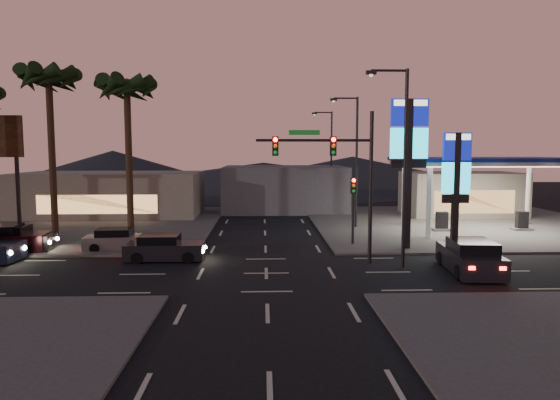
{
  "coord_description": "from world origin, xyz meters",
  "views": [
    {
      "loc": [
        -0.16,
        -23.87,
        5.96
      ],
      "look_at": [
        0.88,
        6.06,
        3.0
      ],
      "focal_mm": 32.0,
      "sensor_mm": 36.0,
      "label": 1
    }
  ],
  "objects_px": {
    "car_lane_a_front": "(164,248)",
    "suv_station": "(470,257)",
    "gas_station": "(484,163)",
    "car_lane_b_front": "(118,240)",
    "pylon_sign_short": "(456,173)",
    "car_lane_b_rear": "(2,240)",
    "pylon_sign_tall": "(409,143)",
    "traffic_signal_mast": "(338,165)",
    "car_lane_b_mid": "(11,240)"
  },
  "relations": [
    {
      "from": "car_lane_a_front",
      "to": "car_lane_b_mid",
      "type": "relative_size",
      "value": 0.9
    },
    {
      "from": "pylon_sign_short",
      "to": "car_lane_b_mid",
      "type": "bearing_deg",
      "value": 177.35
    },
    {
      "from": "traffic_signal_mast",
      "to": "suv_station",
      "type": "xyz_separation_m",
      "value": [
        6.24,
        -2.17,
        -4.46
      ]
    },
    {
      "from": "pylon_sign_short",
      "to": "car_lane_b_rear",
      "type": "bearing_deg",
      "value": 177.89
    },
    {
      "from": "car_lane_b_rear",
      "to": "car_lane_b_mid",
      "type": "bearing_deg",
      "value": 28.46
    },
    {
      "from": "gas_station",
      "to": "car_lane_a_front",
      "type": "height_order",
      "value": "gas_station"
    },
    {
      "from": "car_lane_b_front",
      "to": "traffic_signal_mast",
      "type": "bearing_deg",
      "value": -17.68
    },
    {
      "from": "pylon_sign_tall",
      "to": "car_lane_a_front",
      "type": "height_order",
      "value": "pylon_sign_tall"
    },
    {
      "from": "car_lane_b_mid",
      "to": "pylon_sign_short",
      "type": "bearing_deg",
      "value": -2.65
    },
    {
      "from": "pylon_sign_short",
      "to": "car_lane_a_front",
      "type": "xyz_separation_m",
      "value": [
        -16.57,
        -1.35,
        -4.0
      ]
    },
    {
      "from": "car_lane_a_front",
      "to": "suv_station",
      "type": "relative_size",
      "value": 0.85
    },
    {
      "from": "pylon_sign_short",
      "to": "car_lane_b_front",
      "type": "bearing_deg",
      "value": 175.65
    },
    {
      "from": "gas_station",
      "to": "car_lane_b_front",
      "type": "height_order",
      "value": "gas_station"
    },
    {
      "from": "car_lane_b_front",
      "to": "car_lane_b_rear",
      "type": "relative_size",
      "value": 0.8
    },
    {
      "from": "gas_station",
      "to": "car_lane_b_mid",
      "type": "relative_size",
      "value": 2.51
    },
    {
      "from": "car_lane_b_mid",
      "to": "suv_station",
      "type": "relative_size",
      "value": 0.95
    },
    {
      "from": "traffic_signal_mast",
      "to": "car_lane_a_front",
      "type": "distance_m",
      "value": 10.45
    },
    {
      "from": "traffic_signal_mast",
      "to": "car_lane_b_rear",
      "type": "relative_size",
      "value": 1.53
    },
    {
      "from": "traffic_signal_mast",
      "to": "suv_station",
      "type": "bearing_deg",
      "value": -19.19
    },
    {
      "from": "gas_station",
      "to": "pylon_sign_tall",
      "type": "bearing_deg",
      "value": -139.09
    },
    {
      "from": "gas_station",
      "to": "car_lane_b_mid",
      "type": "xyz_separation_m",
      "value": [
        -31.01,
        -6.29,
        -4.36
      ]
    },
    {
      "from": "pylon_sign_tall",
      "to": "suv_station",
      "type": "distance_m",
      "value": 8.14
    },
    {
      "from": "pylon_sign_tall",
      "to": "car_lane_b_rear",
      "type": "xyz_separation_m",
      "value": [
        -23.94,
        -0.03,
        -5.63
      ]
    },
    {
      "from": "car_lane_b_rear",
      "to": "car_lane_b_front",
      "type": "bearing_deg",
      "value": 4.69
    },
    {
      "from": "suv_station",
      "to": "car_lane_a_front",
      "type": "bearing_deg",
      "value": 167.93
    },
    {
      "from": "gas_station",
      "to": "suv_station",
      "type": "bearing_deg",
      "value": -116.25
    },
    {
      "from": "pylon_sign_tall",
      "to": "car_lane_b_front",
      "type": "distance_m",
      "value": 18.31
    },
    {
      "from": "pylon_sign_tall",
      "to": "pylon_sign_short",
      "type": "relative_size",
      "value": 1.29
    },
    {
      "from": "car_lane_b_rear",
      "to": "suv_station",
      "type": "height_order",
      "value": "suv_station"
    },
    {
      "from": "pylon_sign_short",
      "to": "suv_station",
      "type": "relative_size",
      "value": 1.37
    },
    {
      "from": "gas_station",
      "to": "pylon_sign_tall",
      "type": "height_order",
      "value": "pylon_sign_tall"
    },
    {
      "from": "pylon_sign_short",
      "to": "car_lane_a_front",
      "type": "bearing_deg",
      "value": -175.32
    },
    {
      "from": "car_lane_b_front",
      "to": "car_lane_b_mid",
      "type": "xyz_separation_m",
      "value": [
        -6.14,
        -0.31,
        0.11
      ]
    },
    {
      "from": "gas_station",
      "to": "car_lane_b_front",
      "type": "bearing_deg",
      "value": -166.46
    },
    {
      "from": "pylon_sign_short",
      "to": "car_lane_a_front",
      "type": "relative_size",
      "value": 1.61
    },
    {
      "from": "gas_station",
      "to": "car_lane_a_front",
      "type": "xyz_separation_m",
      "value": [
        -21.57,
        -8.85,
        -4.43
      ]
    },
    {
      "from": "pylon_sign_short",
      "to": "car_lane_b_rear",
      "type": "relative_size",
      "value": 1.34
    },
    {
      "from": "car_lane_b_rear",
      "to": "suv_station",
      "type": "distance_m",
      "value": 26.05
    },
    {
      "from": "pylon_sign_short",
      "to": "pylon_sign_tall",
      "type": "bearing_deg",
      "value": 158.2
    },
    {
      "from": "pylon_sign_tall",
      "to": "car_lane_a_front",
      "type": "relative_size",
      "value": 2.07
    },
    {
      "from": "car_lane_b_mid",
      "to": "car_lane_b_rear",
      "type": "xyz_separation_m",
      "value": [
        -0.43,
        -0.23,
        0.04
      ]
    },
    {
      "from": "pylon_sign_short",
      "to": "traffic_signal_mast",
      "type": "distance_m",
      "value": 7.69
    },
    {
      "from": "traffic_signal_mast",
      "to": "pylon_sign_tall",
      "type": "bearing_deg",
      "value": 36.52
    },
    {
      "from": "car_lane_b_mid",
      "to": "suv_station",
      "type": "height_order",
      "value": "suv_station"
    },
    {
      "from": "pylon_sign_short",
      "to": "car_lane_a_front",
      "type": "distance_m",
      "value": 17.1
    },
    {
      "from": "car_lane_b_mid",
      "to": "suv_station",
      "type": "distance_m",
      "value": 25.69
    },
    {
      "from": "gas_station",
      "to": "suv_station",
      "type": "distance_m",
      "value": 14.25
    },
    {
      "from": "car_lane_a_front",
      "to": "car_lane_b_rear",
      "type": "relative_size",
      "value": 0.83
    },
    {
      "from": "traffic_signal_mast",
      "to": "car_lane_b_mid",
      "type": "relative_size",
      "value": 1.65
    },
    {
      "from": "suv_station",
      "to": "car_lane_b_mid",
      "type": "bearing_deg",
      "value": 166.75
    }
  ]
}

